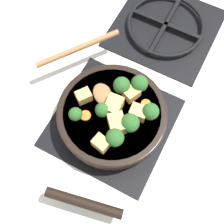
% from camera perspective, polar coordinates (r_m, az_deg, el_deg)
% --- Properties ---
extents(ground_plane, '(2.40, 2.40, 0.00)m').
position_cam_1_polar(ground_plane, '(0.86, -0.00, -2.00)').
color(ground_plane, silver).
extents(front_burner_grate, '(0.31, 0.31, 0.03)m').
position_cam_1_polar(front_burner_grate, '(0.85, -0.00, -1.71)').
color(front_burner_grate, black).
rests_on(front_burner_grate, ground_plane).
extents(rear_burner_grate, '(0.31, 0.31, 0.03)m').
position_cam_1_polar(rear_burner_grate, '(1.02, 9.72, 15.21)').
color(rear_burner_grate, black).
rests_on(rear_burner_grate, ground_plane).
extents(skillet_pan, '(0.28, 0.40, 0.05)m').
position_cam_1_polar(skillet_pan, '(0.81, -0.07, -0.81)').
color(skillet_pan, black).
rests_on(skillet_pan, front_burner_grate).
extents(wooden_spoon, '(0.25, 0.24, 0.02)m').
position_cam_1_polar(wooden_spoon, '(0.84, -4.38, 8.21)').
color(wooden_spoon, olive).
rests_on(wooden_spoon, skillet_pan).
extents(tofu_cube_center_large, '(0.06, 0.06, 0.04)m').
position_cam_1_polar(tofu_cube_center_large, '(0.76, 0.88, -2.18)').
color(tofu_cube_center_large, tan).
rests_on(tofu_cube_center_large, skillet_pan).
extents(tofu_cube_near_handle, '(0.04, 0.04, 0.03)m').
position_cam_1_polar(tofu_cube_near_handle, '(0.75, -2.02, -5.74)').
color(tofu_cube_near_handle, tan).
rests_on(tofu_cube_near_handle, skillet_pan).
extents(tofu_cube_east_chunk, '(0.04, 0.05, 0.04)m').
position_cam_1_polar(tofu_cube_east_chunk, '(0.77, 0.41, 1.05)').
color(tofu_cube_east_chunk, tan).
rests_on(tofu_cube_east_chunk, skillet_pan).
extents(tofu_cube_west_chunk, '(0.04, 0.05, 0.03)m').
position_cam_1_polar(tofu_cube_west_chunk, '(0.80, 3.59, 3.41)').
color(tofu_cube_west_chunk, tan).
rests_on(tofu_cube_west_chunk, skillet_pan).
extents(tofu_cube_back_piece, '(0.04, 0.04, 0.03)m').
position_cam_1_polar(tofu_cube_back_piece, '(0.77, 4.82, -0.08)').
color(tofu_cube_back_piece, tan).
rests_on(tofu_cube_back_piece, skillet_pan).
extents(tofu_cube_front_piece, '(0.05, 0.05, 0.03)m').
position_cam_1_polar(tofu_cube_front_piece, '(0.79, -5.25, 2.83)').
color(tofu_cube_front_piece, tan).
rests_on(tofu_cube_front_piece, skillet_pan).
extents(broccoli_floret_near_spoon, '(0.04, 0.04, 0.05)m').
position_cam_1_polar(broccoli_floret_near_spoon, '(0.77, 7.06, 0.08)').
color(broccoli_floret_near_spoon, '#709956').
rests_on(broccoli_floret_near_spoon, skillet_pan).
extents(broccoli_floret_center_top, '(0.04, 0.04, 0.05)m').
position_cam_1_polar(broccoli_floret_center_top, '(0.79, 1.79, 4.89)').
color(broccoli_floret_center_top, '#709956').
rests_on(broccoli_floret_center_top, skillet_pan).
extents(broccoli_floret_east_rim, '(0.04, 0.04, 0.04)m').
position_cam_1_polar(broccoli_floret_east_rim, '(0.76, -1.75, 0.35)').
color(broccoli_floret_east_rim, '#709956').
rests_on(broccoli_floret_east_rim, skillet_pan).
extents(broccoli_floret_west_rim, '(0.03, 0.03, 0.04)m').
position_cam_1_polar(broccoli_floret_west_rim, '(0.77, -6.68, -0.42)').
color(broccoli_floret_west_rim, '#709956').
rests_on(broccoli_floret_west_rim, skillet_pan).
extents(broccoli_floret_north_edge, '(0.04, 0.04, 0.05)m').
position_cam_1_polar(broccoli_floret_north_edge, '(0.74, 0.54, -4.69)').
color(broccoli_floret_north_edge, '#709956').
rests_on(broccoli_floret_north_edge, skillet_pan).
extents(broccoli_floret_south_cluster, '(0.05, 0.05, 0.05)m').
position_cam_1_polar(broccoli_floret_south_cluster, '(0.75, 3.30, -2.01)').
color(broccoli_floret_south_cluster, '#709956').
rests_on(broccoli_floret_south_cluster, skillet_pan).
extents(broccoli_floret_mid_floret, '(0.04, 0.04, 0.05)m').
position_cam_1_polar(broccoli_floret_mid_floret, '(0.80, 5.05, 5.19)').
color(broccoli_floret_mid_floret, '#709956').
rests_on(broccoli_floret_mid_floret, skillet_pan).
extents(carrot_slice_orange_thin, '(0.03, 0.03, 0.01)m').
position_cam_1_polar(carrot_slice_orange_thin, '(0.80, 6.20, 1.44)').
color(carrot_slice_orange_thin, orange).
rests_on(carrot_slice_orange_thin, skillet_pan).
extents(carrot_slice_near_center, '(0.03, 0.03, 0.01)m').
position_cam_1_polar(carrot_slice_near_center, '(0.79, -4.88, -0.66)').
color(carrot_slice_near_center, orange).
rests_on(carrot_slice_near_center, skillet_pan).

